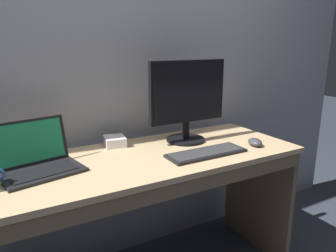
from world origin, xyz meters
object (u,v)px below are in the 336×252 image
Objects in this scene: external_monitor at (187,99)px; laptop_black at (38,160)px; external_drive_box at (115,141)px; wired_keyboard at (206,153)px; computer_mouse at (255,142)px.

laptop_black is at bearing -176.92° from external_monitor.
external_monitor reaches higher than external_drive_box.
wired_keyboard is 0.52m from external_drive_box.
external_monitor reaches higher than computer_mouse.
laptop_black is 0.85m from external_monitor.
computer_mouse is 0.79m from external_drive_box.
computer_mouse is at bearing -2.95° from wired_keyboard.
external_drive_box is at bearing 134.01° from wired_keyboard.
external_monitor is 0.34m from wired_keyboard.
computer_mouse is (0.32, -0.02, 0.01)m from wired_keyboard.
external_drive_box is (0.43, 0.18, -0.03)m from laptop_black.
wired_keyboard is at bearing -13.91° from laptop_black.
external_drive_box is (-0.68, 0.39, 0.00)m from computer_mouse.
laptop_black is 2.95× the size of external_drive_box.
laptop_black reaches higher than wired_keyboard.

